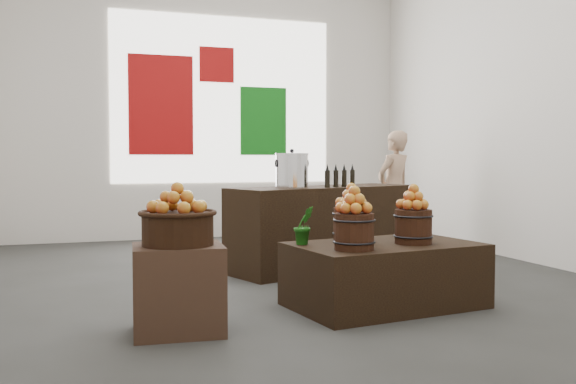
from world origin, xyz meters
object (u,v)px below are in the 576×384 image
object	(u,v)px
counter	(324,227)
display_table	(385,275)
stock_pot_left	(292,171)
shopper	(394,190)
wicker_basket	(178,229)
crate	(178,289)

from	to	relation	value
counter	display_table	bearing A→B (deg)	-115.49
counter	stock_pot_left	bearing A→B (deg)	-180.00
counter	shopper	xyz separation A→B (m)	(1.40, 1.11, 0.32)
wicker_basket	counter	bearing A→B (deg)	47.78
crate	wicker_basket	size ratio (longest dim) A/B	1.25
crate	wicker_basket	world-z (taller)	wicker_basket
wicker_basket	shopper	world-z (taller)	shopper
crate	display_table	distance (m)	1.66
counter	wicker_basket	bearing A→B (deg)	-151.27
display_table	stock_pot_left	xyz separation A→B (m)	(-0.21, 1.63, 0.77)
display_table	counter	world-z (taller)	counter
crate	stock_pot_left	world-z (taller)	stock_pot_left
crate	display_table	bearing A→B (deg)	8.79
shopper	wicker_basket	bearing A→B (deg)	20.93
shopper	crate	bearing A→B (deg)	20.93
display_table	counter	bearing A→B (deg)	75.63
stock_pot_left	shopper	xyz separation A→B (m)	(1.80, 1.25, -0.27)
wicker_basket	stock_pot_left	size ratio (longest dim) A/B	1.44
crate	counter	world-z (taller)	counter
stock_pot_left	shopper	world-z (taller)	shopper
counter	stock_pot_left	size ratio (longest dim) A/B	6.47
crate	wicker_basket	xyz separation A→B (m)	(0.00, 0.00, 0.40)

